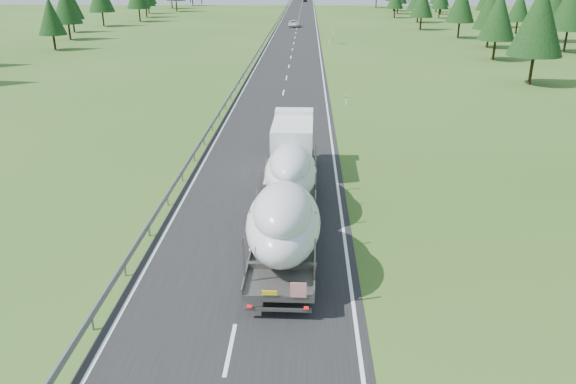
{
  "coord_description": "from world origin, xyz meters",
  "views": [
    {
      "loc": [
        2.64,
        -25.42,
        12.59
      ],
      "look_at": [
        1.72,
        1.08,
        2.07
      ],
      "focal_mm": 35.0,
      "sensor_mm": 36.0,
      "label": 1
    }
  ],
  "objects_px": {
    "distant_van": "(294,24)",
    "distant_car_dark": "(305,0)",
    "highway_sign": "(333,34)",
    "boat_truck": "(289,183)"
  },
  "relations": [
    {
      "from": "highway_sign",
      "to": "distant_van",
      "type": "xyz_separation_m",
      "value": [
        -7.96,
        32.74,
        -1.05
      ]
    },
    {
      "from": "highway_sign",
      "to": "distant_car_dark",
      "type": "relative_size",
      "value": 0.66
    },
    {
      "from": "highway_sign",
      "to": "boat_truck",
      "type": "bearing_deg",
      "value": -94.01
    },
    {
      "from": "distant_van",
      "to": "distant_car_dark",
      "type": "height_order",
      "value": "distant_van"
    },
    {
      "from": "distant_van",
      "to": "distant_car_dark",
      "type": "distance_m",
      "value": 113.92
    },
    {
      "from": "distant_van",
      "to": "highway_sign",
      "type": "bearing_deg",
      "value": -76.04
    },
    {
      "from": "highway_sign",
      "to": "boat_truck",
      "type": "relative_size",
      "value": 0.13
    },
    {
      "from": "distant_van",
      "to": "distant_car_dark",
      "type": "bearing_deg",
      "value": 89.35
    },
    {
      "from": "boat_truck",
      "to": "highway_sign",
      "type": "bearing_deg",
      "value": 85.99
    },
    {
      "from": "boat_truck",
      "to": "distant_van",
      "type": "height_order",
      "value": "boat_truck"
    }
  ]
}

